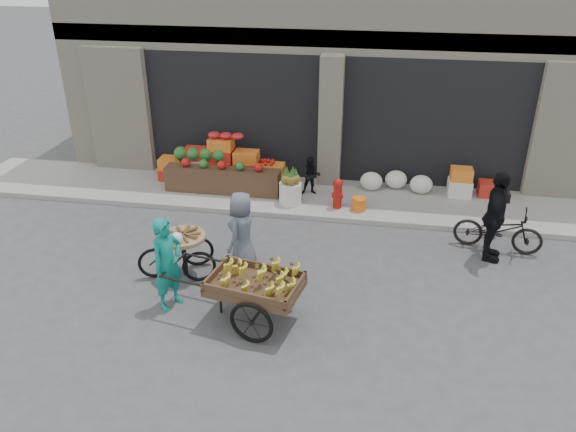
% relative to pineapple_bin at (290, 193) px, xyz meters
% --- Properties ---
extents(ground, '(80.00, 80.00, 0.00)m').
position_rel_pineapple_bin_xyz_m(ground, '(0.75, -3.60, -0.37)').
color(ground, '#424244').
rests_on(ground, ground).
extents(sidewalk, '(18.00, 2.20, 0.12)m').
position_rel_pineapple_bin_xyz_m(sidewalk, '(0.75, 0.50, -0.31)').
color(sidewalk, gray).
rests_on(sidewalk, ground).
extents(building, '(14.00, 6.45, 7.00)m').
position_rel_pineapple_bin_xyz_m(building, '(0.75, 4.43, 3.00)').
color(building, beige).
rests_on(building, ground).
extents(fruit_display, '(3.10, 1.12, 1.24)m').
position_rel_pineapple_bin_xyz_m(fruit_display, '(-1.73, 0.78, 0.30)').
color(fruit_display, red).
rests_on(fruit_display, sidewalk).
extents(pineapple_bin, '(0.52, 0.52, 0.50)m').
position_rel_pineapple_bin_xyz_m(pineapple_bin, '(0.00, 0.00, 0.00)').
color(pineapple_bin, silver).
rests_on(pineapple_bin, sidewalk).
extents(fire_hydrant, '(0.22, 0.22, 0.71)m').
position_rel_pineapple_bin_xyz_m(fire_hydrant, '(1.10, -0.05, 0.13)').
color(fire_hydrant, '#A5140F').
rests_on(fire_hydrant, sidewalk).
extents(orange_bucket, '(0.32, 0.32, 0.30)m').
position_rel_pineapple_bin_xyz_m(orange_bucket, '(1.60, -0.10, -0.10)').
color(orange_bucket, orange).
rests_on(orange_bucket, sidewalk).
extents(right_bay_goods, '(3.35, 0.60, 0.70)m').
position_rel_pineapple_bin_xyz_m(right_bay_goods, '(3.36, 1.10, 0.04)').
color(right_bay_goods, silver).
rests_on(right_bay_goods, sidewalk).
extents(seated_person, '(0.51, 0.43, 0.93)m').
position_rel_pineapple_bin_xyz_m(seated_person, '(0.40, 0.60, 0.21)').
color(seated_person, black).
rests_on(seated_person, sidewalk).
extents(banana_cart, '(2.63, 1.45, 1.04)m').
position_rel_pineapple_bin_xyz_m(banana_cart, '(0.09, -4.35, 0.39)').
color(banana_cart, brown).
rests_on(banana_cart, ground).
extents(vendor_woman, '(0.62, 0.72, 1.67)m').
position_rel_pineapple_bin_xyz_m(vendor_woman, '(-1.39, -4.17, 0.47)').
color(vendor_woman, '#108073').
rests_on(vendor_woman, ground).
extents(tricycle_cart, '(1.45, 1.08, 0.95)m').
position_rel_pineapple_bin_xyz_m(tricycle_cart, '(-1.47, -3.19, 0.20)').
color(tricycle_cart, '#9E7F51').
rests_on(tricycle_cart, ground).
extents(vendor_grey, '(0.66, 0.86, 1.57)m').
position_rel_pineapple_bin_xyz_m(vendor_grey, '(-0.45, -2.77, 0.42)').
color(vendor_grey, slate).
rests_on(vendor_grey, ground).
extents(bicycle, '(1.79, 0.90, 0.90)m').
position_rel_pineapple_bin_xyz_m(bicycle, '(4.44, -1.22, 0.08)').
color(bicycle, black).
rests_on(bicycle, ground).
extents(cyclist, '(0.64, 1.14, 1.84)m').
position_rel_pineapple_bin_xyz_m(cyclist, '(4.24, -1.62, 0.55)').
color(cyclist, black).
rests_on(cyclist, ground).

